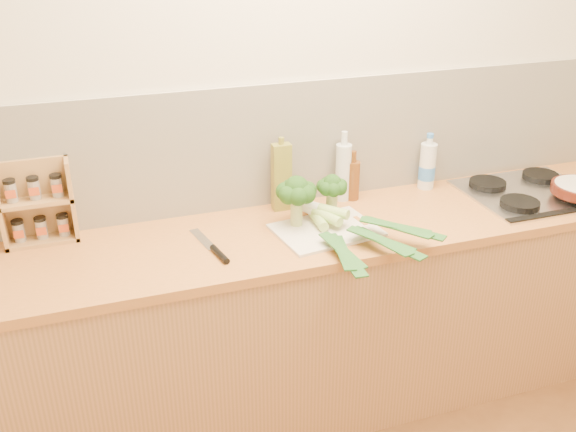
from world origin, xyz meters
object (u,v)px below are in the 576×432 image
object	(u,v)px
gas_hob	(531,192)
spice_rack	(38,207)
chopping_board	(326,230)
chefs_knife	(215,250)

from	to	relation	value
gas_hob	spice_rack	world-z (taller)	spice_rack
gas_hob	chopping_board	world-z (taller)	gas_hob
chopping_board	gas_hob	bearing A→B (deg)	-5.43
gas_hob	chefs_knife	xyz separation A→B (m)	(-1.51, -0.08, -0.01)
gas_hob	chefs_knife	size ratio (longest dim) A/B	1.76
chefs_knife	gas_hob	bearing A→B (deg)	-8.02
gas_hob	spice_rack	distance (m)	2.15
gas_hob	spice_rack	size ratio (longest dim) A/B	1.75
chopping_board	spice_rack	distance (m)	1.14
chopping_board	spice_rack	size ratio (longest dim) A/B	1.22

